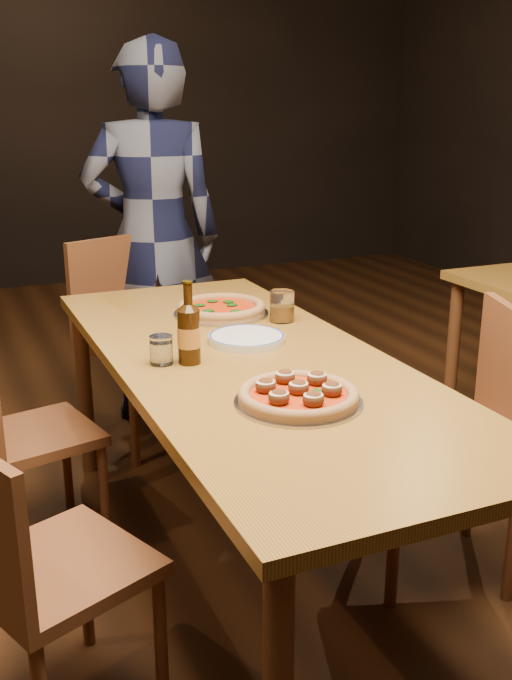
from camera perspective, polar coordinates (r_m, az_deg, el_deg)
name	(u,v)px	position (r m, az deg, el deg)	size (l,w,h in m)	color
ground	(250,570)	(2.64, -0.45, -16.90)	(9.00, 9.00, 0.00)	black
table_main	(250,379)	(2.33, -0.49, -2.99)	(0.80, 2.00, 0.75)	brown
chair_main_nw	(59,565)	(1.97, -14.58, -16.10)	(0.39, 0.39, 0.84)	brown
chair_main_sw	(36,433)	(2.72, -16.23, -6.75)	(0.38, 0.38, 0.81)	brown
chair_main_e	(440,440)	(2.50, 13.72, -7.30)	(0.44, 0.44, 0.93)	brown
chair_end	(141,340)	(3.40, -8.64, -0.03)	(0.45, 0.45, 0.96)	brown
pizza_meatball	(298,395)	(1.96, 3.22, -4.13)	(0.33, 0.33, 0.06)	#B7B7BF
pizza_margherita	(221,308)	(2.77, -2.63, 2.39)	(0.35, 0.35, 0.05)	#B7B7BF
plate_stack	(247,339)	(2.45, -0.70, 0.11)	(0.25, 0.25, 0.02)	white
beer_bottle	(189,335)	(2.24, -5.07, 0.39)	(0.07, 0.07, 0.24)	black
water_glass	(161,350)	(2.25, -7.15, -0.74)	(0.07, 0.07, 0.09)	white
amber_glass	(282,306)	(2.67, 1.96, 2.56)	(0.09, 0.09, 0.11)	#955910
diner	(153,238)	(3.61, -7.75, 7.63)	(0.65, 0.42, 1.77)	black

